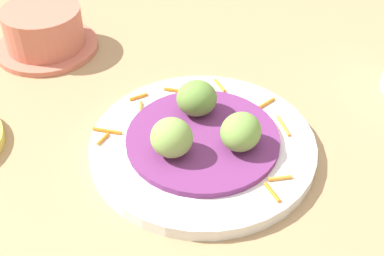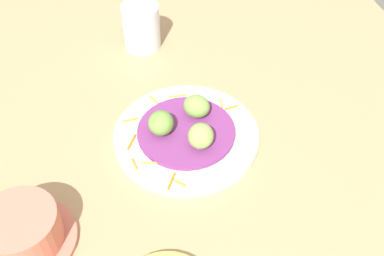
{
  "view_description": "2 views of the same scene",
  "coord_description": "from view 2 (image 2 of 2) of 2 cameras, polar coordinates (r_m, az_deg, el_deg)",
  "views": [
    {
      "loc": [
        41.26,
        -18.24,
        42.02
      ],
      "look_at": [
        0.88,
        -6.23,
        5.65
      ],
      "focal_mm": 49.36,
      "sensor_mm": 36.0,
      "label": 1
    },
    {
      "loc": [
        -9.79,
        -56.9,
        59.13
      ],
      "look_at": [
        1.69,
        -5.8,
        5.23
      ],
      "focal_mm": 42.31,
      "sensor_mm": 36.0,
      "label": 2
    }
  ],
  "objects": [
    {
      "name": "guac_scoop_left",
      "position": [
        0.72,
        1.12,
        -1.01
      ],
      "size": [
        5.71,
        5.8,
        4.24
      ],
      "primitive_type": "ellipsoid",
      "rotation": [
        0.0,
        0.0,
        4.24
      ],
      "color": "#84A851",
      "rests_on": "cabbage_bed"
    },
    {
      "name": "terracotta_bowl",
      "position": [
        0.68,
        -20.58,
        -12.09
      ],
      "size": [
        14.08,
        14.08,
        6.21
      ],
      "color": "#C66B56",
      "rests_on": "table_surface"
    },
    {
      "name": "guac_scoop_right",
      "position": [
        0.75,
        -3.92,
        0.63
      ],
      "size": [
        4.98,
        5.22,
        4.01
      ],
      "primitive_type": "ellipsoid",
      "rotation": [
        0.0,
        0.0,
        1.4
      ],
      "color": "olive",
      "rests_on": "cabbage_bed"
    },
    {
      "name": "table_surface",
      "position": [
        0.82,
        -2.04,
        0.59
      ],
      "size": [
        110.0,
        110.0,
        2.0
      ],
      "primitive_type": "cube",
      "color": "tan",
      "rests_on": "ground"
    },
    {
      "name": "guac_scoop_center",
      "position": [
        0.78,
        0.58,
        2.76
      ],
      "size": [
        6.28,
        6.28,
        3.88
      ],
      "primitive_type": "ellipsoid",
      "rotation": [
        0.0,
        0.0,
        2.36
      ],
      "color": "#759E47",
      "rests_on": "cabbage_bed"
    },
    {
      "name": "water_glass",
      "position": [
        0.96,
        -6.39,
        12.59
      ],
      "size": [
        7.73,
        7.73,
        9.34
      ],
      "primitive_type": "cylinder",
      "color": "silver",
      "rests_on": "table_surface"
    },
    {
      "name": "carrot_garnish",
      "position": [
        0.77,
        -3.09,
        -0.62
      ],
      "size": [
        20.92,
        21.64,
        0.4
      ],
      "color": "orange",
      "rests_on": "main_plate"
    },
    {
      "name": "cabbage_bed",
      "position": [
        0.77,
        -0.73,
        -0.43
      ],
      "size": [
        16.69,
        16.69,
        0.73
      ],
      "primitive_type": "cylinder",
      "color": "#702D6B",
      "rests_on": "main_plate"
    },
    {
      "name": "main_plate",
      "position": [
        0.77,
        -0.72,
        -0.98
      ],
      "size": [
        24.71,
        24.71,
        1.44
      ],
      "primitive_type": "cylinder",
      "color": "white",
      "rests_on": "table_surface"
    }
  ]
}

